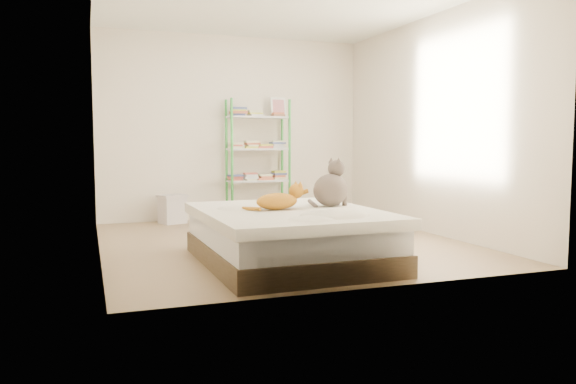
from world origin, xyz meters
name	(u,v)px	position (x,y,z in m)	size (l,w,h in m)	color
room	(281,123)	(0.00, 0.00, 1.30)	(3.81, 4.21, 2.61)	#8E7457
bed	(289,236)	(-0.29, -1.05, 0.24)	(1.57, 1.94, 0.49)	brown
orange_cat	(277,199)	(-0.39, -1.01, 0.58)	(0.47, 0.26, 0.19)	orange
grey_cat	(331,183)	(0.18, -0.93, 0.71)	(0.33, 0.39, 0.45)	#705D50
shelf_unit	(258,158)	(0.31, 1.88, 0.88)	(0.88, 0.36, 1.74)	green
cardboard_box	(319,217)	(0.74, 0.67, 0.16)	(0.57, 0.60, 0.36)	#896E50
white_bin	(172,209)	(-0.92, 1.85, 0.20)	(0.42, 0.40, 0.39)	silver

